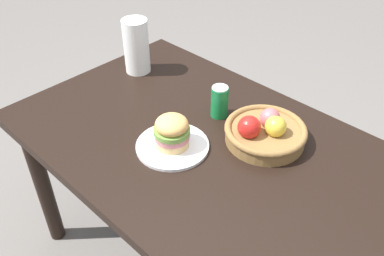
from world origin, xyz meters
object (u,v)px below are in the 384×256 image
Objects in this scene: fruit_basket at (265,131)px; paper_towel_roll at (136,46)px; soda_can at (220,102)px; sandwich at (172,131)px; plate at (172,146)px.

fruit_basket is 0.71m from paper_towel_roll.
paper_towel_roll is (-0.70, 0.01, 0.08)m from fruit_basket.
sandwich is at bearing -88.15° from soda_can.
sandwich is 0.52× the size of paper_towel_roll.
sandwich is 0.43× the size of fruit_basket.
plate is 2.03× the size of soda_can.
sandwich is (0.00, 0.00, 0.06)m from plate.
sandwich reaches higher than plate.
sandwich is 0.26m from soda_can.
fruit_basket is at bearing -0.95° from paper_towel_roll.
paper_towel_roll reaches higher than fruit_basket.
sandwich is 0.33m from fruit_basket.
plate is 0.88× the size of fruit_basket.
soda_can is at bearing 91.85° from sandwich.
sandwich is at bearing -27.99° from paper_towel_roll.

